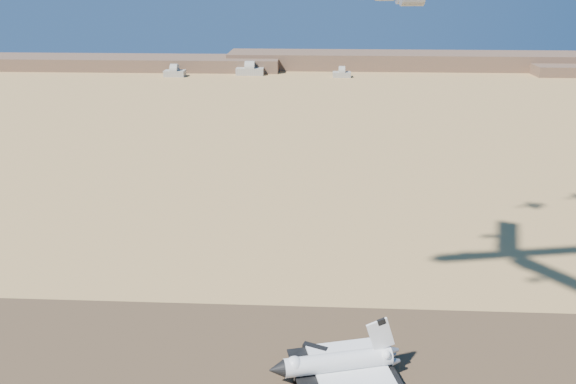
{
  "coord_description": "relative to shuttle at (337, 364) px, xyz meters",
  "views": [
    {
      "loc": [
        12.68,
        -133.9,
        101.93
      ],
      "look_at": [
        5.59,
        8.0,
        47.01
      ],
      "focal_mm": 35.0,
      "sensor_mm": 36.0,
      "label": 1
    }
  ],
  "objects": [
    {
      "name": "ground",
      "position": [
        -19.62,
        9.86,
        -4.74
      ],
      "size": [
        1200.0,
        1200.0,
        0.0
      ],
      "primitive_type": "plane",
      "color": "tan",
      "rests_on": "ground"
    },
    {
      "name": "hangars",
      "position": [
        -83.62,
        488.29,
        0.09
      ],
      "size": [
        200.5,
        29.5,
        30.0
      ],
      "color": "#9F9B8D",
      "rests_on": "ground"
    },
    {
      "name": "runway",
      "position": [
        -19.62,
        9.86,
        -4.71
      ],
      "size": [
        600.0,
        50.0,
        0.06
      ],
      "primitive_type": "cube",
      "color": "brown",
      "rests_on": "ground"
    },
    {
      "name": "shuttle",
      "position": [
        0.0,
        0.0,
        0.0
      ],
      "size": [
        35.95,
        27.49,
        17.63
      ],
      "rotation": [
        0.0,
        0.0,
        0.24
      ],
      "color": "white",
      "rests_on": "runway"
    },
    {
      "name": "ridgeline",
      "position": [
        45.69,
        537.16,
        2.89
      ],
      "size": [
        960.0,
        90.0,
        18.0
      ],
      "color": "brown",
      "rests_on": "ground"
    }
  ]
}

